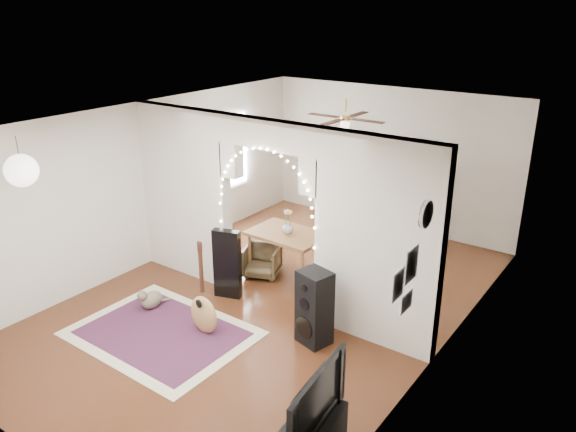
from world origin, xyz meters
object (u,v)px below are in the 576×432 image
Objects in this scene: acoustic_guitar at (203,300)px; dining_chair_right at (262,261)px; dining_table at (288,237)px; dining_chair_left at (366,225)px; bookcase at (367,197)px; floor_speaker at (314,308)px.

acoustic_guitar reaches higher than dining_chair_right.
dining_table is 2.12m from dining_chair_left.
dining_table is 2.21× the size of dining_chair_right.
acoustic_guitar is 0.76× the size of bookcase.
floor_speaker is at bearing 39.31° from acoustic_guitar.
dining_chair_right is at bearing 161.21° from floor_speaker.
dining_chair_right is (-0.65, -2.27, -0.02)m from dining_chair_left.
dining_table is (-0.06, 1.99, 0.19)m from acoustic_guitar.
bookcase reaches higher than dining_chair_left.
dining_table is (-0.17, -2.31, -0.05)m from bookcase.
dining_chair_right is at bearing -85.03° from dining_chair_left.
acoustic_guitar is at bearing -69.35° from bookcase.
acoustic_guitar is 2.01× the size of dining_chair_right.
dining_chair_right is (-0.35, -0.21, -0.43)m from dining_table.
bookcase is at bearing 137.86° from dining_chair_left.
bookcase reaches higher than floor_speaker.
floor_speaker is 0.69× the size of bookcase.
dining_table is at bearing -77.22° from dining_chair_left.
acoustic_guitar is 4.31m from bookcase.
bookcase is 2.62m from dining_chair_right.
dining_chair_right is at bearing -147.94° from dining_table.
dining_chair_left is at bearing 83.64° from dining_table.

